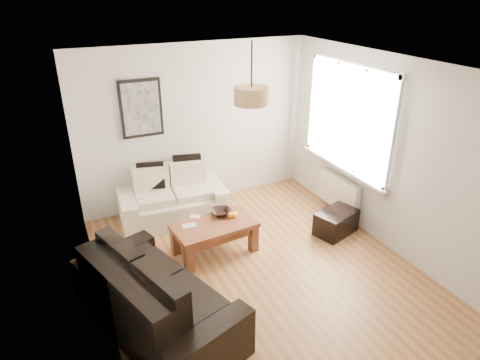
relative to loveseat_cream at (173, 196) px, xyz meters
name	(u,v)px	position (x,y,z in m)	size (l,w,h in m)	color
floor	(260,271)	(0.60, -1.78, -0.40)	(4.50, 4.50, 0.00)	brown
ceiling	(265,67)	(0.60, -1.78, 2.20)	(3.80, 4.50, 0.00)	white
wall_back	(196,126)	(0.60, 0.47, 0.90)	(3.80, 0.04, 2.60)	silver
wall_front	(406,299)	(0.60, -4.03, 0.90)	(3.80, 0.04, 2.60)	silver
wall_left	(93,215)	(-1.30, -1.78, 0.90)	(0.04, 4.50, 2.60)	silver
wall_right	(387,155)	(2.50, -1.78, 0.90)	(0.04, 4.50, 2.60)	silver
window_bay	(349,118)	(2.46, -0.98, 1.20)	(0.14, 1.90, 1.60)	white
radiator	(339,193)	(2.42, -0.98, -0.02)	(0.10, 0.90, 0.52)	white
poster	(141,108)	(-0.25, 0.44, 1.30)	(0.62, 0.04, 0.87)	black
pendant_shade	(251,96)	(0.60, -1.48, 1.83)	(0.40, 0.40, 0.20)	tan
loveseat_cream	(173,196)	(0.00, 0.00, 0.00)	(1.60, 0.87, 0.80)	beige
sofa_leather	(156,293)	(-0.83, -2.15, 0.03)	(1.99, 0.97, 0.86)	black
coffee_table	(215,238)	(0.24, -1.13, -0.17)	(1.10, 0.60, 0.45)	brown
ottoman	(336,222)	(2.05, -1.43, -0.22)	(0.62, 0.40, 0.35)	black
cushion_left	(151,176)	(-0.26, 0.19, 0.31)	(0.41, 0.13, 0.41)	black
cushion_right	(188,168)	(0.33, 0.19, 0.33)	(0.44, 0.13, 0.44)	black
fruit_bowl	(221,212)	(0.42, -0.93, 0.09)	(0.28, 0.28, 0.07)	black
orange_a	(234,215)	(0.55, -1.10, 0.09)	(0.07, 0.07, 0.07)	orange
orange_b	(234,214)	(0.56, -1.07, 0.09)	(0.08, 0.08, 0.08)	orange
orange_c	(230,215)	(0.50, -1.08, 0.09)	(0.08, 0.08, 0.08)	orange
papers	(190,226)	(-0.08, -1.04, 0.06)	(0.18, 0.13, 0.01)	beige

